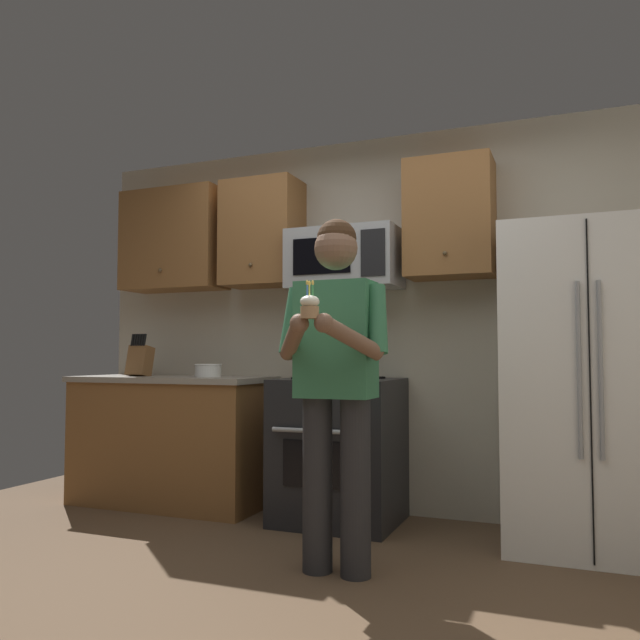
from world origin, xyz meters
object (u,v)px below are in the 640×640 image
oven_range (339,450)px  person (335,371)px  microwave (345,259)px  knife_block (140,360)px  refrigerator (589,386)px  bowl_large_white (208,370)px  cupcake (310,306)px

oven_range → person: bearing=-70.8°
microwave → knife_block: bearing=-174.5°
refrigerator → bowl_large_white: refrigerator is taller
person → cupcake: bearing=-90.0°
microwave → bowl_large_white: (-1.01, -0.09, -0.75)m
microwave → person: 1.32m
microwave → cupcake: 1.48m
bowl_large_white → cupcake: cupcake is taller
refrigerator → cupcake: size_ratio=10.35×
person → cupcake: person is taller
knife_block → cupcake: bearing=-33.2°
refrigerator → person: (-1.18, -0.89, 0.10)m
oven_range → refrigerator: size_ratio=0.52×
oven_range → refrigerator: bearing=-1.5°
knife_block → bowl_large_white: knife_block is taller
cupcake → bowl_large_white: bearing=135.9°
oven_range → person: person is taller
oven_range → person: (0.32, -0.93, 0.53)m
person → cupcake: size_ratio=10.13×
bowl_large_white → person: 1.64m
microwave → cupcake: (0.32, -1.38, -0.43)m
oven_range → microwave: 1.26m
bowl_large_white → cupcake: (1.33, -1.29, 0.33)m
refrigerator → person: bearing=-142.9°
refrigerator → bowl_large_white: bearing=178.4°
knife_block → person: (1.88, -0.90, -0.04)m
microwave → person: microwave is taller
knife_block → refrigerator: bearing=-0.2°
microwave → cupcake: bearing=-76.8°
refrigerator → cupcake: 1.74m
cupcake → microwave: bearing=103.2°
cupcake → refrigerator: bearing=46.0°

